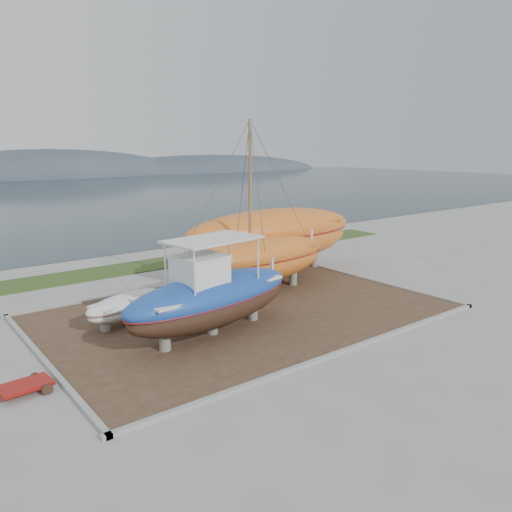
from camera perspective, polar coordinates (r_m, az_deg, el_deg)
ground at (r=20.87m, az=5.35°, el=-9.27°), size 140.00×140.00×0.00m
dirt_patch at (r=23.74m, az=-1.30°, el=-6.41°), size 18.00×12.00×0.06m
curb_frame at (r=23.72m, az=-1.30°, el=-6.31°), size 18.60×12.60×0.15m
grass_strip at (r=33.33m, az=-13.16°, el=-1.18°), size 44.00×3.00×0.08m
blue_caique at (r=20.48m, az=-5.09°, el=-3.56°), size 8.65×3.81×4.02m
white_dinghy at (r=22.82m, az=-14.53°, el=-5.85°), size 4.51×2.85×1.27m
orange_sailboat at (r=25.68m, az=0.13°, el=5.34°), size 9.09×2.84×8.93m
orange_bare_hull at (r=30.05m, az=1.90°, el=1.51°), size 11.99×4.04×3.88m
red_trailer at (r=17.96m, az=-24.87°, el=-13.59°), size 2.45×1.37×0.33m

